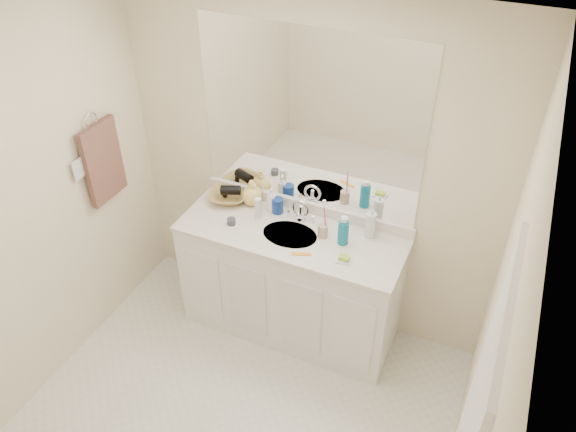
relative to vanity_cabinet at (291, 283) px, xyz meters
The scene contains 28 objects.
ceiling 2.23m from the vanity_cabinet, 90.00° to the right, with size 2.60×2.60×0.02m, color white.
wall_back 0.82m from the vanity_cabinet, 90.00° to the left, with size 2.60×0.02×2.40m, color beige.
wall_left 1.83m from the vanity_cabinet, 141.75° to the right, with size 0.02×2.60×2.40m, color beige.
wall_right 1.83m from the vanity_cabinet, 38.25° to the right, with size 0.02×2.60×2.40m, color beige.
vanity_cabinet is the anchor object (origin of this frame).
countertop 0.44m from the vanity_cabinet, ahead, with size 1.52×0.57×0.03m, color silver.
backsplash 0.56m from the vanity_cabinet, 90.00° to the left, with size 1.52×0.03×0.08m, color silver.
sink_basin 0.44m from the vanity_cabinet, 90.00° to the right, with size 0.37×0.37×0.02m, color beige.
faucet 0.53m from the vanity_cabinet, 90.00° to the left, with size 0.02×0.02×0.11m, color silver.
mirror 1.17m from the vanity_cabinet, 90.00° to the left, with size 1.48×0.01×1.20m, color white.
blue_mug 0.57m from the vanity_cabinet, 136.05° to the left, with size 0.08×0.08×0.11m, color navy.
tan_cup 0.54m from the vanity_cabinet, 13.84° to the left, with size 0.07×0.07×0.09m, color tan.
toothbrush 0.64m from the vanity_cabinet, 13.22° to the left, with size 0.01×0.01×0.19m, color #E33B89.
mouthwash_bottle 0.64m from the vanity_cabinet, ahead, with size 0.07×0.07×0.17m, color #0B6C8C.
clear_pump_bottle 0.75m from the vanity_cabinet, 20.44° to the left, with size 0.07×0.07×0.18m, color silver.
soap_dish 0.63m from the vanity_cabinet, 16.53° to the right, with size 0.10×0.08×0.01m, color white.
green_soap 0.64m from the vanity_cabinet, 16.53° to the right, with size 0.07×0.05×0.02m, color #96C12F.
orange_comb 0.51m from the vanity_cabinet, 50.06° to the right, with size 0.13×0.03×0.01m, color orange.
dark_jar 0.63m from the vanity_cabinet, 169.01° to the right, with size 0.06×0.06×0.04m, color #38373E.
extra_white_bottle 0.60m from the vanity_cabinet, 167.39° to the left, with size 0.05×0.05×0.15m, color silver.
soap_bottle_white 0.61m from the vanity_cabinet, 142.34° to the left, with size 0.07×0.07×0.17m, color white.
soap_bottle_cream 0.68m from the vanity_cabinet, 150.44° to the left, with size 0.07×0.07×0.16m, color beige.
soap_bottle_yellow 0.70m from the vanity_cabinet, 153.34° to the left, with size 0.15×0.15×0.19m, color #FBCF61.
wicker_basket 0.76m from the vanity_cabinet, 163.82° to the left, with size 0.27×0.27×0.07m, color #9F7E40.
hair_dryer 0.78m from the vanity_cabinet, 163.25° to the left, with size 0.07×0.07×0.14m, color black.
towel_ring 1.71m from the vanity_cabinet, 168.86° to the right, with size 0.11×0.11×0.01m, color silver.
hand_towel 1.52m from the vanity_cabinet, 168.69° to the right, with size 0.04×0.32×0.55m, color #462D25.
switch_plate 1.61m from the vanity_cabinet, 160.52° to the right, with size 0.01×0.09×0.13m, color silver.
Camera 1 is at (1.17, -1.63, 3.17)m, focal length 35.00 mm.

